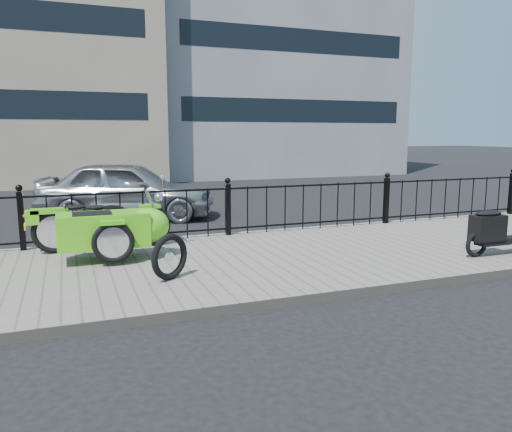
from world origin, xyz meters
name	(u,v)px	position (x,y,z in m)	size (l,w,h in m)	color
ground	(252,257)	(0.00, 0.00, 0.00)	(120.00, 120.00, 0.00)	black
sidewalk	(264,260)	(0.00, -0.50, 0.06)	(30.00, 3.80, 0.12)	slate
curb	(226,236)	(0.00, 1.44, 0.06)	(30.00, 0.10, 0.12)	gray
iron_fence	(228,210)	(0.00, 1.30, 0.59)	(14.11, 0.11, 1.08)	black
building_grey	(265,23)	(7.00, 16.99, 7.50)	(12.00, 8.01, 15.00)	gray
motorcycle_sidecar	(115,227)	(-2.13, 0.27, 0.59)	(2.28, 1.48, 0.98)	black
scooter	(499,230)	(3.49, -1.68, 0.51)	(1.49, 0.43, 1.01)	black
spare_tire	(170,257)	(-1.59, -1.21, 0.42)	(0.61, 0.61, 0.09)	black
sedan_car	(127,190)	(-1.45, 4.57, 0.69)	(1.63, 4.05, 1.38)	#A1A4A8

